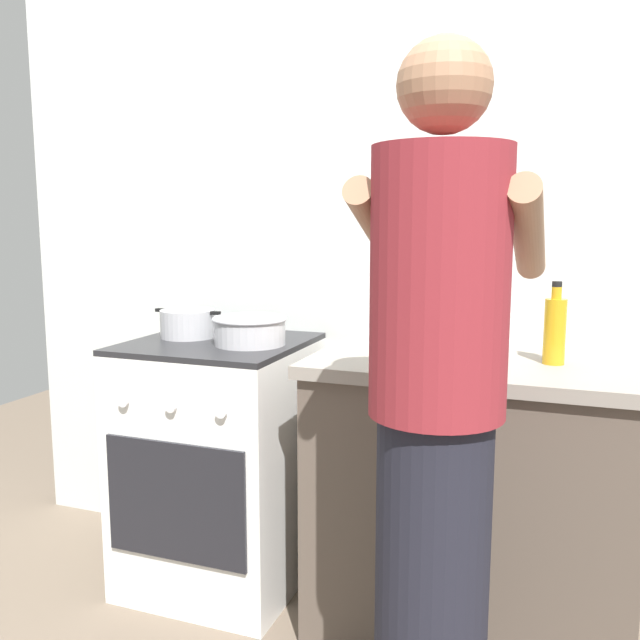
{
  "coord_description": "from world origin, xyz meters",
  "views": [
    {
      "loc": [
        0.81,
        -1.93,
        1.32
      ],
      "look_at": [
        0.05,
        0.12,
        1.0
      ],
      "focal_mm": 37.68,
      "sensor_mm": 36.0,
      "label": 1
    }
  ],
  "objects_px": {
    "pot": "(188,323)",
    "utensil_crock": "(412,319)",
    "spice_bottle": "(478,344)",
    "person": "(436,431)",
    "stove_range": "(220,462)",
    "mixing_bowl": "(250,329)",
    "oil_bottle": "(555,330)"
  },
  "relations": [
    {
      "from": "pot",
      "to": "oil_bottle",
      "type": "height_order",
      "value": "oil_bottle"
    },
    {
      "from": "mixing_bowl",
      "to": "spice_bottle",
      "type": "xyz_separation_m",
      "value": [
        0.77,
        0.04,
        -0.01
      ]
    },
    {
      "from": "mixing_bowl",
      "to": "person",
      "type": "bearing_deg",
      "value": -38.85
    },
    {
      "from": "utensil_crock",
      "to": "person",
      "type": "bearing_deg",
      "value": -73.58
    },
    {
      "from": "spice_bottle",
      "to": "stove_range",
      "type": "bearing_deg",
      "value": -179.1
    },
    {
      "from": "oil_bottle",
      "to": "person",
      "type": "distance_m",
      "value": 0.7
    },
    {
      "from": "utensil_crock",
      "to": "stove_range",
      "type": "bearing_deg",
      "value": -165.3
    },
    {
      "from": "stove_range",
      "to": "mixing_bowl",
      "type": "height_order",
      "value": "mixing_bowl"
    },
    {
      "from": "utensil_crock",
      "to": "mixing_bowl",
      "type": "bearing_deg",
      "value": -159.48
    },
    {
      "from": "spice_bottle",
      "to": "mixing_bowl",
      "type": "bearing_deg",
      "value": -177.31
    },
    {
      "from": "person",
      "to": "pot",
      "type": "bearing_deg",
      "value": 147.31
    },
    {
      "from": "utensil_crock",
      "to": "pot",
      "type": "bearing_deg",
      "value": -170.08
    },
    {
      "from": "pot",
      "to": "spice_bottle",
      "type": "xyz_separation_m",
      "value": [
        1.05,
        -0.02,
        -0.0
      ]
    },
    {
      "from": "pot",
      "to": "oil_bottle",
      "type": "bearing_deg",
      "value": -1.1
    },
    {
      "from": "pot",
      "to": "oil_bottle",
      "type": "distance_m",
      "value": 1.27
    },
    {
      "from": "stove_range",
      "to": "person",
      "type": "height_order",
      "value": "person"
    },
    {
      "from": "mixing_bowl",
      "to": "person",
      "type": "distance_m",
      "value": 0.98
    },
    {
      "from": "oil_bottle",
      "to": "stove_range",
      "type": "bearing_deg",
      "value": -179.53
    },
    {
      "from": "stove_range",
      "to": "mixing_bowl",
      "type": "relative_size",
      "value": 3.47
    },
    {
      "from": "person",
      "to": "stove_range",
      "type": "bearing_deg",
      "value": 144.84
    },
    {
      "from": "person",
      "to": "utensil_crock",
      "type": "bearing_deg",
      "value": 106.42
    },
    {
      "from": "spice_bottle",
      "to": "utensil_crock",
      "type": "bearing_deg",
      "value": 146.9
    },
    {
      "from": "spice_bottle",
      "to": "person",
      "type": "height_order",
      "value": "person"
    },
    {
      "from": "mixing_bowl",
      "to": "utensil_crock",
      "type": "bearing_deg",
      "value": 20.52
    },
    {
      "from": "spice_bottle",
      "to": "person",
      "type": "relative_size",
      "value": 0.06
    },
    {
      "from": "pot",
      "to": "mixing_bowl",
      "type": "height_order",
      "value": "pot"
    },
    {
      "from": "stove_range",
      "to": "pot",
      "type": "distance_m",
      "value": 0.52
    },
    {
      "from": "stove_range",
      "to": "oil_bottle",
      "type": "xyz_separation_m",
      "value": [
        1.13,
        0.01,
        0.55
      ]
    },
    {
      "from": "mixing_bowl",
      "to": "oil_bottle",
      "type": "bearing_deg",
      "value": 1.79
    },
    {
      "from": "oil_bottle",
      "to": "mixing_bowl",
      "type": "bearing_deg",
      "value": -178.21
    },
    {
      "from": "pot",
      "to": "utensil_crock",
      "type": "relative_size",
      "value": 0.86
    },
    {
      "from": "utensil_crock",
      "to": "person",
      "type": "height_order",
      "value": "person"
    }
  ]
}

